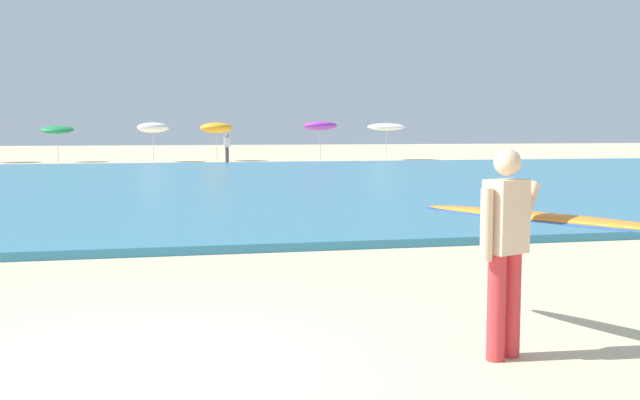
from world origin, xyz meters
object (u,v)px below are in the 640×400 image
(beach_umbrella_3, at_px, (216,128))
(beachgoer_near_row_left, at_px, (227,147))
(beach_umbrella_4, at_px, (320,126))
(beach_umbrella_1, at_px, (57,130))
(beach_umbrella_2, at_px, (153,128))
(beach_umbrella_5, at_px, (386,127))
(surfer_with_board, at_px, (528,231))

(beach_umbrella_3, xyz_separation_m, beachgoer_near_row_left, (0.42, -1.83, -1.07))
(beach_umbrella_4, bearing_deg, beach_umbrella_3, 158.64)
(beach_umbrella_3, bearing_deg, beachgoer_near_row_left, -76.98)
(beach_umbrella_1, distance_m, beach_umbrella_2, 5.29)
(beach_umbrella_5, relative_size, beachgoer_near_row_left, 1.43)
(beach_umbrella_1, xyz_separation_m, beach_umbrella_2, (5.22, -0.81, 0.12))
(beach_umbrella_4, bearing_deg, beach_umbrella_1, 170.03)
(beach_umbrella_1, bearing_deg, beach_umbrella_2, -8.83)
(surfer_with_board, distance_m, beach_umbrella_5, 38.80)
(beach_umbrella_2, height_order, beach_umbrella_4, beach_umbrella_4)
(beach_umbrella_2, bearing_deg, beachgoer_near_row_left, -18.56)
(surfer_with_board, xyz_separation_m, beachgoer_near_row_left, (0.84, 36.35, -0.20))
(beachgoer_near_row_left, bearing_deg, beach_umbrella_5, 5.97)
(beach_umbrella_2, xyz_separation_m, beach_umbrella_3, (3.59, 0.48, -0.01))
(beach_umbrella_4, bearing_deg, beachgoer_near_row_left, 175.78)
(surfer_with_board, xyz_separation_m, beach_umbrella_1, (-8.40, 38.52, 0.76))
(beach_umbrella_4, height_order, beachgoer_near_row_left, beach_umbrella_4)
(beach_umbrella_3, distance_m, beach_umbrella_4, 6.08)
(beach_umbrella_2, distance_m, beach_umbrella_5, 13.61)
(beach_umbrella_2, relative_size, beach_umbrella_3, 1.00)
(beachgoer_near_row_left, bearing_deg, beach_umbrella_2, 161.44)
(beachgoer_near_row_left, bearing_deg, beach_umbrella_3, 103.02)
(beach_umbrella_2, bearing_deg, beach_umbrella_4, -10.62)
(beach_umbrella_4, relative_size, beach_umbrella_5, 1.04)
(beach_umbrella_3, relative_size, beach_umbrella_4, 0.97)
(surfer_with_board, xyz_separation_m, beach_umbrella_5, (10.43, 37.36, 0.94))
(surfer_with_board, bearing_deg, beach_umbrella_1, 102.31)
(beach_umbrella_2, bearing_deg, beach_umbrella_3, 7.61)
(beach_umbrella_4, relative_size, beachgoer_near_row_left, 1.49)
(beach_umbrella_3, height_order, beach_umbrella_4, beach_umbrella_4)
(beach_umbrella_1, relative_size, beachgoer_near_row_left, 1.34)
(beach_umbrella_1, height_order, beach_umbrella_3, beach_umbrella_3)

